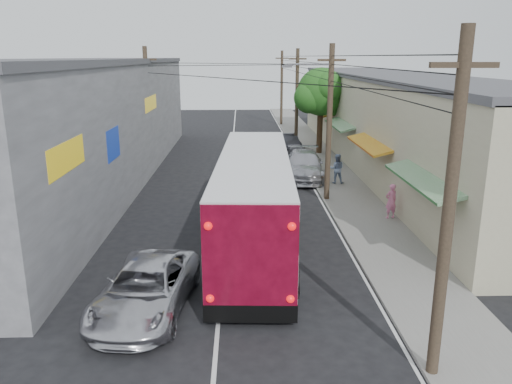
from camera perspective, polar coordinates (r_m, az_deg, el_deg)
The scene contains 13 objects.
ground at distance 14.28m, azimuth -4.45°, elevation -15.88°, with size 120.00×120.00×0.00m, color black.
sidewalk at distance 33.54m, azimuth 8.25°, elevation 2.48°, with size 3.00×80.00×0.12m, color slate.
building_right at distance 35.98m, azimuth 15.02°, elevation 7.98°, with size 7.09×40.00×6.25m.
building_left at distance 31.79m, azimuth -18.74°, elevation 7.71°, with size 7.20×36.00×7.25m.
utility_poles at distance 32.79m, azimuth 2.53°, elevation 9.54°, with size 11.80×45.28×8.00m.
street_tree at distance 38.82m, azimuth 7.53°, elevation 11.11°, with size 4.40×4.00×6.60m.
coach_bus at distance 19.67m, azimuth -0.20°, elevation -0.89°, with size 3.40×12.88×3.68m.
jeepney at distance 15.37m, azimuth -12.47°, elevation -10.74°, with size 2.41×5.23×1.45m, color silver.
parked_suv at distance 31.15m, azimuth 5.48°, elevation 3.06°, with size 2.36×5.80×1.68m, color #A6A6AE.
parked_car_mid at distance 34.76m, azimuth 4.73°, elevation 4.08°, with size 1.62×4.02×1.37m, color #26262B.
parked_car_far at distance 41.03m, azimuth 3.73°, elevation 5.75°, with size 1.35×3.88×1.28m, color black.
pedestrian_near at distance 23.80m, azimuth 15.18°, elevation -1.00°, with size 0.59×0.39×1.63m, color pink.
pedestrian_far at distance 29.74m, azimuth 9.23°, elevation 2.65°, with size 0.85×0.66×1.75m, color #7D92B6.
Camera 1 is at (0.69, -12.21, 7.36)m, focal length 35.00 mm.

